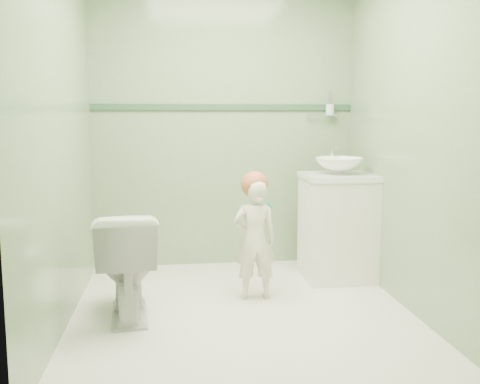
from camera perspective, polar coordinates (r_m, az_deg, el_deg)
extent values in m
plane|color=silver|center=(3.66, 0.30, -12.53)|extent=(2.50, 2.50, 0.00)
cube|color=gray|center=(4.67, -1.69, 6.98)|extent=(2.20, 0.04, 2.40)
cube|color=gray|center=(2.19, 4.56, 5.84)|extent=(2.20, 0.04, 2.40)
cube|color=gray|center=(3.46, -18.18, 6.25)|extent=(0.04, 2.50, 2.40)
cube|color=gray|center=(3.73, 17.43, 6.38)|extent=(0.04, 2.50, 2.40)
cube|color=#30533A|center=(4.65, -1.68, 8.83)|extent=(2.20, 0.02, 0.05)
cube|color=silver|center=(4.38, 10.08, -3.74)|extent=(0.52, 0.50, 0.80)
cube|color=white|center=(4.32, 10.22, 1.59)|extent=(0.54, 0.52, 0.04)
imported|color=white|center=(4.31, 10.24, 2.70)|extent=(0.37, 0.37, 0.13)
cylinder|color=silver|center=(4.49, 9.50, 3.65)|extent=(0.03, 0.03, 0.18)
cylinder|color=silver|center=(4.44, 9.71, 4.63)|extent=(0.02, 0.12, 0.02)
cylinder|color=silver|center=(4.77, 8.56, 7.88)|extent=(0.26, 0.02, 0.02)
cylinder|color=silver|center=(4.77, 9.34, 8.47)|extent=(0.07, 0.07, 0.09)
cylinder|color=blue|center=(4.76, 9.26, 9.31)|extent=(0.01, 0.01, 0.17)
cylinder|color=#E1485D|center=(4.78, 9.46, 9.30)|extent=(0.01, 0.01, 0.17)
imported|color=white|center=(3.59, -11.71, -7.29)|extent=(0.44, 0.71, 0.69)
imported|color=beige|center=(3.84, 1.55, -4.99)|extent=(0.31, 0.20, 0.84)
sphere|color=#B65D38|center=(3.79, 1.52, 0.78)|extent=(0.19, 0.19, 0.19)
cylinder|color=#02996A|center=(3.67, 3.13, -1.44)|extent=(0.07, 0.13, 0.06)
cube|color=white|center=(3.71, 2.07, -0.73)|extent=(0.03, 0.03, 0.02)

